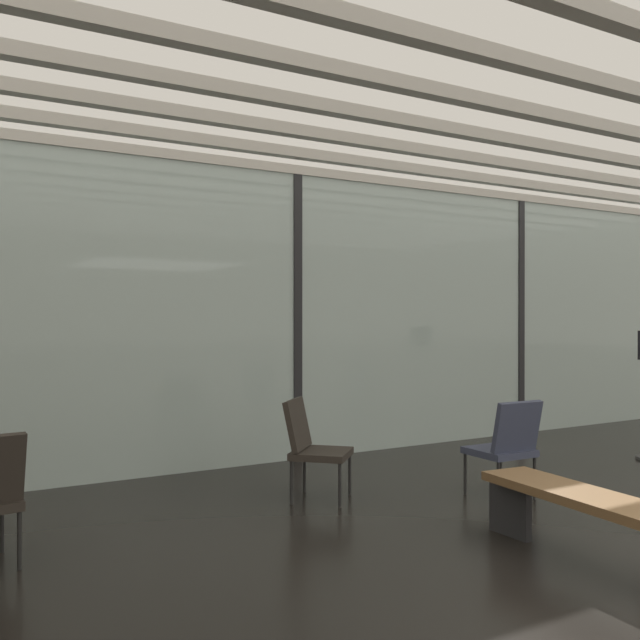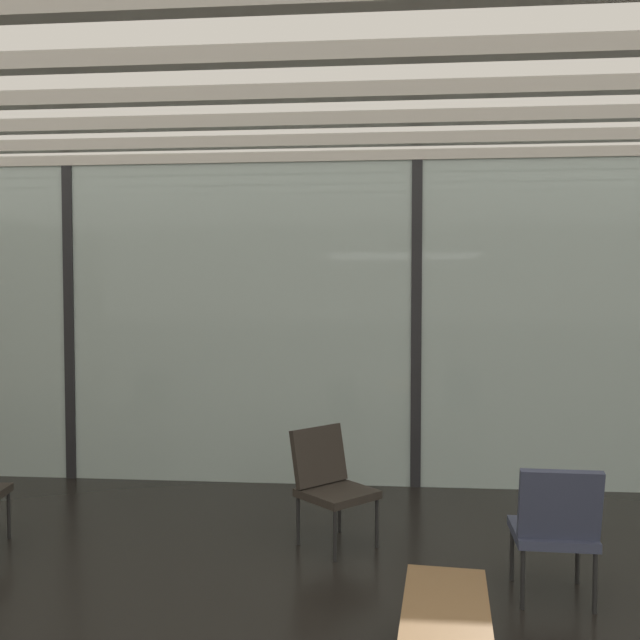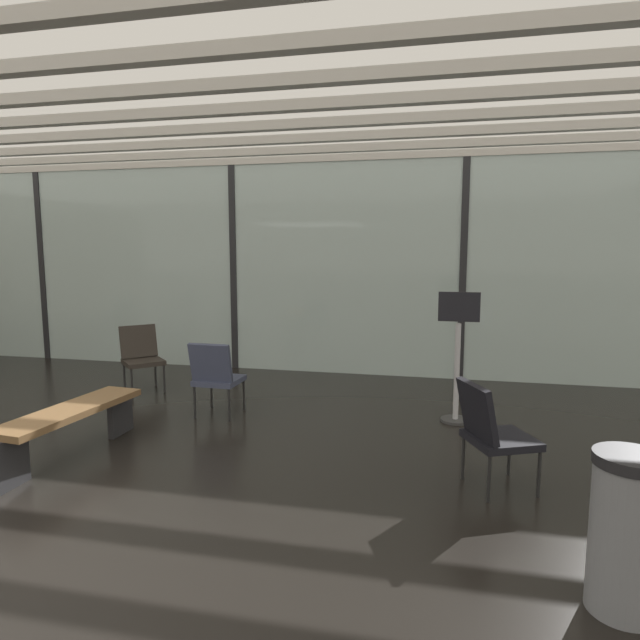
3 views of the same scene
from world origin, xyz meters
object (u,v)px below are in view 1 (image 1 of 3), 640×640
object	(u,v)px
lounge_chair_3	(311,443)
waiting_bench	(581,508)
lounge_chair_0	(507,443)
parked_airplane	(202,301)

from	to	relation	value
lounge_chair_3	waiting_bench	bearing A→B (deg)	-119.11
lounge_chair_3	waiting_bench	world-z (taller)	lounge_chair_3
lounge_chair_0	waiting_bench	bearing A→B (deg)	62.67
parked_airplane	lounge_chair_3	distance (m)	7.80
lounge_chair_0	lounge_chair_3	size ratio (longest dim) A/B	1.00
lounge_chair_3	waiting_bench	xyz separation A→B (m)	(0.67, -2.29, -0.13)
parked_airplane	lounge_chair_3	size ratio (longest dim) A/B	13.76
lounge_chair_0	parked_airplane	bearing A→B (deg)	-91.06
parked_airplane	lounge_chair_3	world-z (taller)	parked_airplane
parked_airplane	waiting_bench	world-z (taller)	parked_airplane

